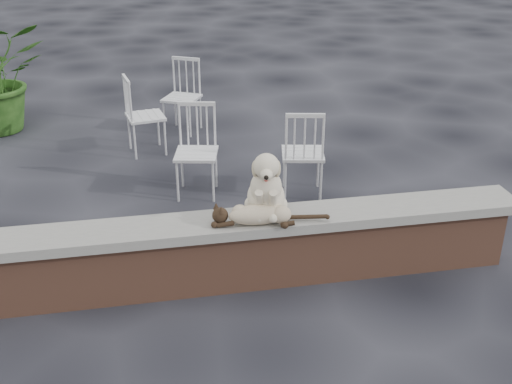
{
  "coord_description": "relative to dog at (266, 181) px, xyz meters",
  "views": [
    {
      "loc": [
        0.14,
        -4.18,
        2.84
      ],
      "look_at": [
        0.97,
        0.2,
        0.7
      ],
      "focal_mm": 43.74,
      "sensor_mm": 36.0,
      "label": 1
    }
  ],
  "objects": [
    {
      "name": "dog",
      "position": [
        0.0,
        0.0,
        0.0
      ],
      "size": [
        0.45,
        0.54,
        0.56
      ],
      "primitive_type": null,
      "rotation": [
        0.0,
        0.0,
        -0.2
      ],
      "color": "beige",
      "rests_on": "capstone"
    },
    {
      "name": "chair_b",
      "position": [
        -0.38,
        1.66,
        -0.39
      ],
      "size": [
        0.66,
        0.66,
        0.94
      ],
      "primitive_type": null,
      "rotation": [
        0.0,
        0.0,
        -0.21
      ],
      "color": "white",
      "rests_on": "ground"
    },
    {
      "name": "cat",
      "position": [
        -0.08,
        -0.15,
        -0.19
      ],
      "size": [
        1.08,
        0.46,
        0.18
      ],
      "primitive_type": null,
      "rotation": [
        0.0,
        0.0,
        -0.2
      ],
      "color": "tan",
      "rests_on": "capstone"
    },
    {
      "name": "ground",
      "position": [
        -1.02,
        -0.05,
        -0.86
      ],
      "size": [
        60.0,
        60.0,
        0.0
      ],
      "primitive_type": "plane",
      "color": "black",
      "rests_on": "ground"
    },
    {
      "name": "chair_e",
      "position": [
        -0.86,
        2.95,
        -0.39
      ],
      "size": [
        0.65,
        0.65,
        0.94
      ],
      "primitive_type": null,
      "rotation": [
        0.0,
        0.0,
        1.75
      ],
      "color": "white",
      "rests_on": "ground"
    },
    {
      "name": "capstone",
      "position": [
        -1.02,
        -0.05,
        -0.32
      ],
      "size": [
        6.2,
        0.4,
        0.08
      ],
      "primitive_type": "cube",
      "color": "slate",
      "rests_on": "brick_wall"
    },
    {
      "name": "chair_d",
      "position": [
        -0.38,
        3.6,
        -0.39
      ],
      "size": [
        0.76,
        0.76,
        0.94
      ],
      "primitive_type": null,
      "rotation": [
        0.0,
        0.0,
        -0.49
      ],
      "color": "white",
      "rests_on": "ground"
    },
    {
      "name": "chair_c",
      "position": [
        0.68,
        1.46,
        -0.39
      ],
      "size": [
        0.66,
        0.66,
        0.94
      ],
      "primitive_type": null,
      "rotation": [
        0.0,
        0.0,
        2.94
      ],
      "color": "white",
      "rests_on": "ground"
    },
    {
      "name": "brick_wall",
      "position": [
        -1.02,
        -0.05,
        -0.61
      ],
      "size": [
        6.0,
        0.3,
        0.5
      ],
      "primitive_type": "cube",
      "color": "brown",
      "rests_on": "ground"
    }
  ]
}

